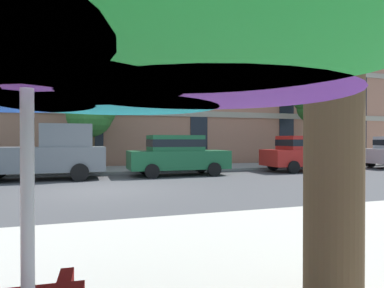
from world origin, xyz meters
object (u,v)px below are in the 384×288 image
sedan_red (305,152)px  patio_umbrella (27,43)px  pickup_gray (44,154)px  street_tree_middle (93,110)px  sedan_green (177,154)px  street_tree_right (314,106)px

sedan_red → patio_umbrella: size_ratio=1.35×
pickup_gray → sedan_red: 12.17m
pickup_gray → sedan_red: (12.17, -0.00, -0.08)m
sedan_red → patio_umbrella: (-10.94, -12.70, 1.04)m
sedan_red → street_tree_middle: (-10.23, 3.39, 2.13)m
sedan_green → street_tree_middle: (-3.51, 3.39, 2.13)m
street_tree_right → patio_umbrella: (-13.87, -15.79, -1.73)m
pickup_gray → street_tree_middle: 4.41m
pickup_gray → patio_umbrella: 12.80m
pickup_gray → sedan_green: 5.45m
sedan_red → street_tree_right: size_ratio=0.88×
sedan_green → patio_umbrella: (-4.22, -12.70, 1.04)m
street_tree_middle → patio_umbrella: size_ratio=1.34×
pickup_gray → street_tree_right: (15.10, 3.09, 2.70)m
sedan_red → street_tree_middle: size_ratio=1.01×
sedan_red → patio_umbrella: 16.79m
pickup_gray → sedan_green: size_ratio=1.16×
pickup_gray → patio_umbrella: bearing=-84.5°
sedan_green → street_tree_right: street_tree_right is taller
sedan_red → patio_umbrella: bearing=-130.7°
street_tree_middle → street_tree_right: (13.16, -0.30, 0.64)m
sedan_green → street_tree_middle: street_tree_middle is taller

